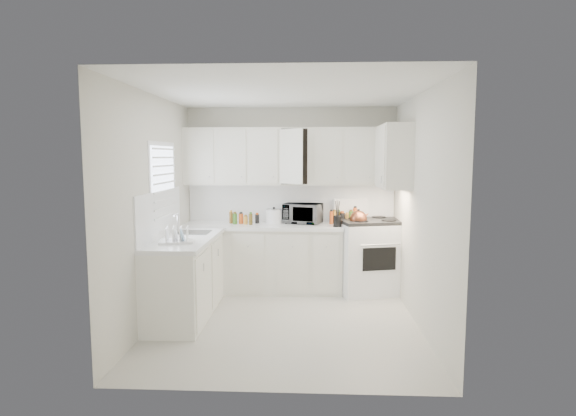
# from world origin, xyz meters

# --- Properties ---
(floor) EXTENTS (3.20, 3.20, 0.00)m
(floor) POSITION_xyz_m (0.00, 0.00, 0.00)
(floor) COLOR beige
(floor) RESTS_ON ground
(ceiling) EXTENTS (3.20, 3.20, 0.00)m
(ceiling) POSITION_xyz_m (0.00, 0.00, 2.60)
(ceiling) COLOR white
(ceiling) RESTS_ON ground
(wall_back) EXTENTS (3.00, 0.00, 3.00)m
(wall_back) POSITION_xyz_m (0.00, 1.60, 1.30)
(wall_back) COLOR beige
(wall_back) RESTS_ON ground
(wall_front) EXTENTS (3.00, 0.00, 3.00)m
(wall_front) POSITION_xyz_m (0.00, -1.60, 1.30)
(wall_front) COLOR beige
(wall_front) RESTS_ON ground
(wall_left) EXTENTS (0.00, 3.20, 3.20)m
(wall_left) POSITION_xyz_m (-1.50, 0.00, 1.30)
(wall_left) COLOR beige
(wall_left) RESTS_ON ground
(wall_right) EXTENTS (0.00, 3.20, 3.20)m
(wall_right) POSITION_xyz_m (1.50, 0.00, 1.30)
(wall_right) COLOR beige
(wall_right) RESTS_ON ground
(window_blinds) EXTENTS (0.06, 0.96, 1.06)m
(window_blinds) POSITION_xyz_m (-1.48, 0.35, 1.55)
(window_blinds) COLOR white
(window_blinds) RESTS_ON wall_left
(lower_cabinets_back) EXTENTS (2.22, 0.60, 0.90)m
(lower_cabinets_back) POSITION_xyz_m (-0.39, 1.30, 0.45)
(lower_cabinets_back) COLOR beige
(lower_cabinets_back) RESTS_ON floor
(lower_cabinets_left) EXTENTS (0.60, 1.60, 0.90)m
(lower_cabinets_left) POSITION_xyz_m (-1.20, 0.20, 0.45)
(lower_cabinets_left) COLOR beige
(lower_cabinets_left) RESTS_ON floor
(countertop_back) EXTENTS (2.24, 0.64, 0.05)m
(countertop_back) POSITION_xyz_m (-0.39, 1.29, 0.93)
(countertop_back) COLOR silver
(countertop_back) RESTS_ON lower_cabinets_back
(countertop_left) EXTENTS (0.64, 1.62, 0.05)m
(countertop_left) POSITION_xyz_m (-1.19, 0.20, 0.93)
(countertop_left) COLOR silver
(countertop_left) RESTS_ON lower_cabinets_left
(backsplash_back) EXTENTS (2.98, 0.02, 0.55)m
(backsplash_back) POSITION_xyz_m (0.00, 1.59, 1.23)
(backsplash_back) COLOR silver
(backsplash_back) RESTS_ON wall_back
(backsplash_left) EXTENTS (0.02, 1.60, 0.55)m
(backsplash_left) POSITION_xyz_m (-1.49, 0.20, 1.23)
(backsplash_left) COLOR silver
(backsplash_left) RESTS_ON wall_left
(upper_cabinets_back) EXTENTS (3.00, 0.33, 0.80)m
(upper_cabinets_back) POSITION_xyz_m (0.00, 1.44, 1.50)
(upper_cabinets_back) COLOR beige
(upper_cabinets_back) RESTS_ON wall_back
(upper_cabinets_right) EXTENTS (0.33, 0.90, 0.80)m
(upper_cabinets_right) POSITION_xyz_m (1.33, 0.82, 1.50)
(upper_cabinets_right) COLOR beige
(upper_cabinets_right) RESTS_ON wall_right
(sink) EXTENTS (0.42, 0.38, 0.30)m
(sink) POSITION_xyz_m (-1.19, 0.55, 1.07)
(sink) COLOR gray
(sink) RESTS_ON countertop_left
(stove) EXTENTS (1.00, 0.89, 1.32)m
(stove) POSITION_xyz_m (1.12, 1.28, 0.66)
(stove) COLOR white
(stove) RESTS_ON floor
(tea_kettle) EXTENTS (0.36, 0.34, 0.27)m
(tea_kettle) POSITION_xyz_m (0.94, 1.12, 1.07)
(tea_kettle) COLOR maroon
(tea_kettle) RESTS_ON stove
(frying_pan) EXTENTS (0.34, 0.49, 0.04)m
(frying_pan) POSITION_xyz_m (1.30, 1.44, 0.97)
(frying_pan) COLOR black
(frying_pan) RESTS_ON stove
(microwave) EXTENTS (0.57, 0.42, 0.35)m
(microwave) POSITION_xyz_m (0.18, 1.44, 1.12)
(microwave) COLOR gray
(microwave) RESTS_ON countertop_back
(rice_cooker) EXTENTS (0.29, 0.29, 0.23)m
(rice_cooker) POSITION_xyz_m (-0.24, 1.42, 1.07)
(rice_cooker) COLOR white
(rice_cooker) RESTS_ON countertop_back
(paper_towel) EXTENTS (0.12, 0.12, 0.27)m
(paper_towel) POSITION_xyz_m (0.07, 1.50, 1.08)
(paper_towel) COLOR white
(paper_towel) RESTS_ON countertop_back
(utensil_crock) EXTENTS (0.15, 0.15, 0.36)m
(utensil_crock) POSITION_xyz_m (0.65, 1.12, 1.13)
(utensil_crock) COLOR black
(utensil_crock) RESTS_ON countertop_back
(dish_rack) EXTENTS (0.41, 0.34, 0.20)m
(dish_rack) POSITION_xyz_m (-1.20, -0.15, 1.05)
(dish_rack) COLOR white
(dish_rack) RESTS_ON countertop_left
(spice_left_0) EXTENTS (0.06, 0.06, 0.13)m
(spice_left_0) POSITION_xyz_m (-0.85, 1.42, 1.02)
(spice_left_0) COLOR olive
(spice_left_0) RESTS_ON countertop_back
(spice_left_1) EXTENTS (0.06, 0.06, 0.13)m
(spice_left_1) POSITION_xyz_m (-0.78, 1.33, 1.02)
(spice_left_1) COLOR #3A6C24
(spice_left_1) RESTS_ON countertop_back
(spice_left_2) EXTENTS (0.06, 0.06, 0.13)m
(spice_left_2) POSITION_xyz_m (-0.70, 1.42, 1.02)
(spice_left_2) COLOR #DB561D
(spice_left_2) RESTS_ON countertop_back
(spice_left_3) EXTENTS (0.06, 0.06, 0.13)m
(spice_left_3) POSITION_xyz_m (-0.62, 1.33, 1.02)
(spice_left_3) COLOR gold
(spice_left_3) RESTS_ON countertop_back
(spice_left_4) EXTENTS (0.06, 0.06, 0.13)m
(spice_left_4) POSITION_xyz_m (-0.55, 1.42, 1.02)
(spice_left_4) COLOR brown
(spice_left_4) RESTS_ON countertop_back
(spice_left_5) EXTENTS (0.06, 0.06, 0.13)m
(spice_left_5) POSITION_xyz_m (-0.47, 1.33, 1.02)
(spice_left_5) COLOR black
(spice_left_5) RESTS_ON countertop_back
(sauce_right_0) EXTENTS (0.06, 0.06, 0.19)m
(sauce_right_0) POSITION_xyz_m (0.58, 1.46, 1.05)
(sauce_right_0) COLOR #DB561D
(sauce_right_0) RESTS_ON countertop_back
(sauce_right_1) EXTENTS (0.06, 0.06, 0.19)m
(sauce_right_1) POSITION_xyz_m (0.64, 1.40, 1.05)
(sauce_right_1) COLOR gold
(sauce_right_1) RESTS_ON countertop_back
(sauce_right_2) EXTENTS (0.06, 0.06, 0.19)m
(sauce_right_2) POSITION_xyz_m (0.69, 1.46, 1.05)
(sauce_right_2) COLOR brown
(sauce_right_2) RESTS_ON countertop_back
(sauce_right_3) EXTENTS (0.06, 0.06, 0.19)m
(sauce_right_3) POSITION_xyz_m (0.74, 1.40, 1.05)
(sauce_right_3) COLOR black
(sauce_right_3) RESTS_ON countertop_back
(sauce_right_4) EXTENTS (0.06, 0.06, 0.19)m
(sauce_right_4) POSITION_xyz_m (0.80, 1.46, 1.05)
(sauce_right_4) COLOR olive
(sauce_right_4) RESTS_ON countertop_back
(sauce_right_5) EXTENTS (0.06, 0.06, 0.19)m
(sauce_right_5) POSITION_xyz_m (0.85, 1.40, 1.05)
(sauce_right_5) COLOR #3A6C24
(sauce_right_5) RESTS_ON countertop_back
(sauce_right_6) EXTENTS (0.06, 0.06, 0.19)m
(sauce_right_6) POSITION_xyz_m (0.91, 1.46, 1.05)
(sauce_right_6) COLOR #DB561D
(sauce_right_6) RESTS_ON countertop_back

